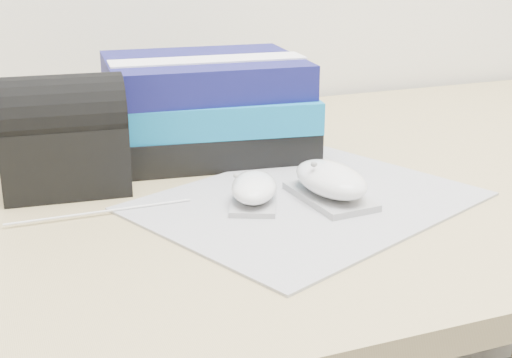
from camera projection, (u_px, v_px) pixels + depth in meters
name	position (u px, v px, depth m)	size (l,w,h in m)	color
desk	(281.00, 307.00, 1.07)	(1.60, 0.80, 0.73)	tan
mousepad	(308.00, 201.00, 0.83)	(0.37, 0.29, 0.00)	gray
mouse_rear	(254.00, 189.00, 0.82)	(0.09, 0.11, 0.04)	#A1A0A3
mouse_front	(330.00, 182.00, 0.83)	(0.07, 0.12, 0.05)	#98999B
usb_cable	(101.00, 212.00, 0.79)	(0.00, 0.00, 0.21)	white
book_stack	(207.00, 106.00, 1.01)	(0.30, 0.26, 0.14)	black
pouch	(64.00, 135.00, 0.85)	(0.16, 0.11, 0.14)	black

